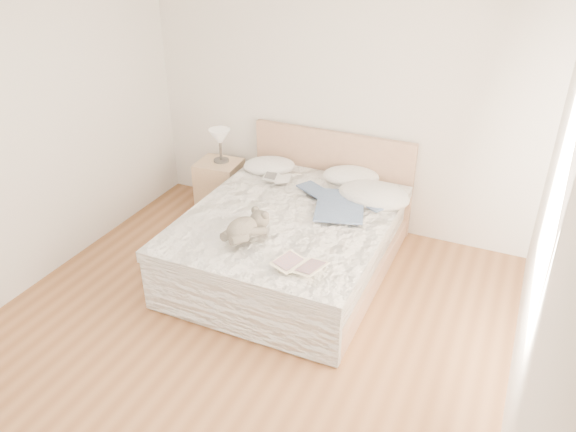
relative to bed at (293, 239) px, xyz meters
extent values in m
cube|color=brown|center=(0.00, -1.19, -0.31)|extent=(4.00, 4.50, 0.00)
cube|color=silver|center=(0.00, 1.06, 1.04)|extent=(4.00, 0.02, 2.70)
cube|color=silver|center=(2.00, -1.19, 1.04)|extent=(0.02, 4.50, 2.70)
cube|color=white|center=(1.99, -0.89, 1.14)|extent=(0.02, 1.30, 1.10)
cube|color=tan|center=(0.00, -0.04, -0.21)|extent=(1.68, 2.08, 0.20)
cube|color=white|center=(0.00, -0.04, 0.04)|extent=(1.60, 2.00, 0.30)
cube|color=white|center=(0.00, -0.09, 0.23)|extent=(1.72, 2.05, 0.10)
cube|color=tan|center=(0.00, 1.00, 0.19)|extent=(1.70, 0.06, 1.00)
cube|color=tan|center=(-1.19, 0.73, -0.03)|extent=(0.48, 0.43, 0.56)
cylinder|color=#44403B|center=(-1.18, 0.77, 0.26)|extent=(0.16, 0.16, 0.02)
cylinder|color=#443F39|center=(-1.18, 0.77, 0.39)|extent=(0.03, 0.03, 0.23)
cone|color=beige|center=(-1.18, 0.77, 0.53)|extent=(0.25, 0.25, 0.16)
ellipsoid|color=white|center=(-0.58, 0.71, 0.33)|extent=(0.64, 0.56, 0.16)
ellipsoid|color=white|center=(0.27, 0.82, 0.33)|extent=(0.63, 0.50, 0.17)
ellipsoid|color=silver|center=(0.59, 0.51, 0.33)|extent=(0.71, 0.52, 0.20)
cube|color=white|center=(-0.39, 0.49, 0.32)|extent=(0.33, 0.26, 0.02)
cube|color=#FFF3C9|center=(0.41, -0.81, 0.32)|extent=(0.42, 0.34, 0.02)
camera|label=1|loc=(1.77, -4.01, 2.68)|focal=35.00mm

